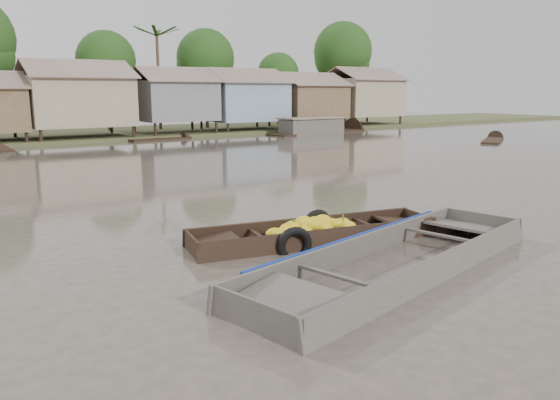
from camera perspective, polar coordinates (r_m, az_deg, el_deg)
ground at (r=12.13m, az=5.10°, el=-4.76°), size 120.00×120.00×0.00m
riverbank at (r=42.13m, az=-20.57°, el=10.28°), size 120.00×12.47×10.22m
banana_boat at (r=12.41m, az=3.32°, el=-3.54°), size 5.97×2.57×0.83m
viewer_boat at (r=10.75m, az=12.04°, el=-6.73°), size 7.98×3.59×0.62m
distant_boats at (r=39.33m, az=-3.32°, el=6.77°), size 49.16×15.93×1.38m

